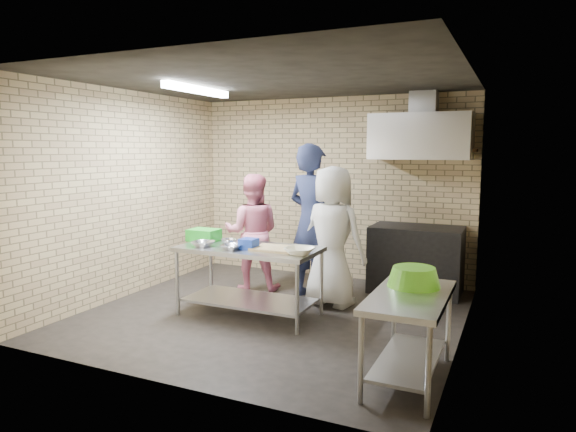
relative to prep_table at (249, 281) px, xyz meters
The scene contains 25 objects.
floor 0.49m from the prep_table, 32.01° to the left, with size 4.20×4.20×0.00m, color black.
ceiling 2.31m from the prep_table, 32.01° to the left, with size 4.20×4.20×0.00m, color black.
back_wall 2.36m from the prep_table, 83.71° to the left, with size 4.20×0.06×2.70m, color tan.
front_wall 2.09m from the prep_table, 82.72° to the right, with size 4.20×0.06×2.70m, color tan.
left_wall 2.09m from the prep_table, behind, with size 0.06×4.00×2.70m, color tan.
right_wall 2.52m from the prep_table, ahead, with size 0.06×4.00×2.70m, color tan.
prep_table is the anchor object (origin of this frame).
side_counter 2.25m from the prep_table, 25.05° to the right, with size 0.60×1.20×0.75m, color silver.
stove 2.40m from the prep_table, 48.57° to the left, with size 1.20×0.70×0.90m, color black.
range_hood 2.97m from the prep_table, 49.35° to the left, with size 1.30×0.60×0.60m, color silver.
hood_duct 3.33m from the prep_table, 51.55° to the left, with size 0.35×0.30×0.30m, color #A5A8AD.
wall_shelf 3.16m from the prep_table, 47.21° to the left, with size 0.80×0.20×0.04m, color #3F2B19.
fluorescent_fixture 2.37m from the prep_table, 169.03° to the left, with size 0.10×1.25×0.08m, color white.
green_crate 0.86m from the prep_table, behind, with size 0.36×0.27×0.14m, color green.
blue_tub 0.48m from the prep_table, 63.43° to the right, with size 0.18×0.18×0.12m, color #173AB1.
cutting_board 0.55m from the prep_table, ahead, with size 0.50×0.38×0.03m, color tan.
mixing_bowl_a 0.69m from the prep_table, 158.20° to the right, with size 0.25×0.25×0.06m, color silver.
mixing_bowl_b 0.53m from the prep_table, behind, with size 0.19×0.19×0.06m, color silver.
mixing_bowl_c 0.50m from the prep_table, 114.44° to the right, with size 0.23×0.23×0.06m, color #B6B8BE.
ceramic_bowl 0.84m from the prep_table, 12.09° to the right, with size 0.31×0.31×0.08m, color beige.
green_basin 2.18m from the prep_table, 19.19° to the right, with size 0.46×0.46×0.17m, color #59C626, non-canonical shape.
bottle_green 3.30m from the prep_table, 45.02° to the left, with size 0.06×0.06×0.15m, color green.
man_navy 1.20m from the prep_table, 68.38° to the left, with size 0.73×0.48×2.01m, color #151A35.
woman_pink 1.17m from the prep_table, 116.60° to the left, with size 0.78×0.61×1.60m, color pink.
woman_white 1.17m from the prep_table, 46.00° to the left, with size 0.85×0.55×1.73m, color silver.
Camera 1 is at (2.57, -5.22, 1.93)m, focal length 31.74 mm.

